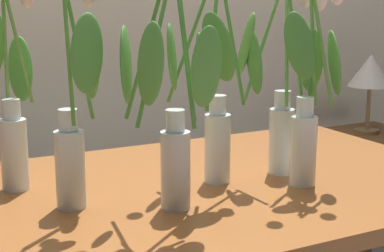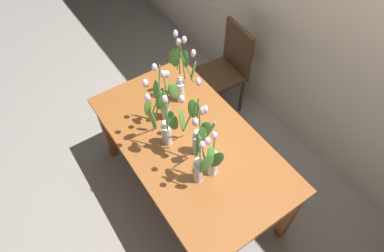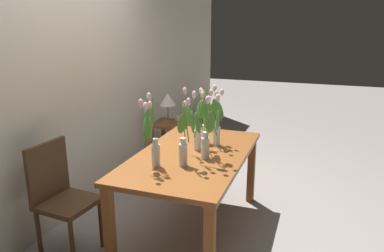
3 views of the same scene
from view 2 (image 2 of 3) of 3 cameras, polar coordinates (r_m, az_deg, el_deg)
name	(u,v)px [view 2 (image 2 of 3)]	position (r m, az deg, el deg)	size (l,w,h in m)	color
ground_plane	(190,189)	(3.00, -0.33, -10.82)	(18.00, 18.00, 0.00)	gray
room_wall_rear	(336,9)	(2.68, 23.73, 18.12)	(9.00, 0.10, 2.70)	beige
dining_table	(190,147)	(2.44, -0.39, -3.75)	(1.60, 0.90, 0.74)	brown
tulip_vase_0	(210,155)	(2.05, 3.09, -5.06)	(0.26, 0.18, 0.57)	silver
tulip_vase_1	(165,102)	(2.36, -4.77, 4.21)	(0.12, 0.18, 0.55)	silver
tulip_vase_2	(196,132)	(2.14, 0.70, -0.98)	(0.26, 0.22, 0.58)	silver
tulip_vase_3	(163,121)	(2.18, -5.14, 0.82)	(0.24, 0.20, 0.58)	silver
tulip_vase_4	(201,167)	(2.04, 1.57, -7.09)	(0.15, 0.17, 0.52)	silver
tulip_vase_5	(181,75)	(2.48, -1.88, 8.88)	(0.24, 0.17, 0.59)	silver
dining_chair	(227,66)	(3.26, 6.16, 10.25)	(0.43, 0.43, 0.93)	#4C331E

